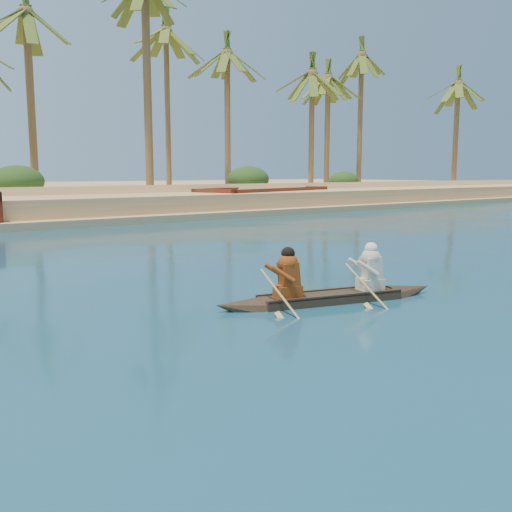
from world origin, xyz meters
TOP-DOWN VIEW (x-y plane):
  - canoe at (8.00, 4.01)m, footprint 4.80×1.91m
  - barge_right at (24.66, 27.00)m, footprint 11.31×6.16m

SIDE VIEW (x-z plane):
  - canoe at x=8.00m, z-range -0.41..0.92m
  - barge_right at x=24.66m, z-range -0.27..1.52m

